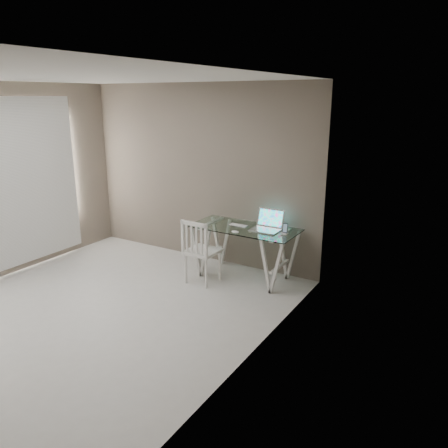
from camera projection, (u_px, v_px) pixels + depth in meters
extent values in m
plane|color=#BAB8B2|center=(96.00, 312.00, 5.25)|extent=(4.50, 4.50, 0.00)
cube|color=white|center=(75.00, 76.00, 4.49)|extent=(4.00, 4.50, 0.02)
cube|color=#695E52|center=(200.00, 174.00, 6.72)|extent=(4.00, 0.02, 2.70)
cube|color=#695E52|center=(244.00, 230.00, 3.88)|extent=(0.02, 4.50, 2.70)
cube|color=white|center=(25.00, 182.00, 6.33)|extent=(0.01, 1.80, 2.40)
cube|color=silver|center=(244.00, 228.00, 6.06)|extent=(1.50, 0.70, 0.01)
cube|color=silver|center=(211.00, 247.00, 6.44)|extent=(0.24, 0.62, 0.72)
cube|color=silver|center=(280.00, 261.00, 5.89)|extent=(0.24, 0.62, 0.72)
cube|color=silver|center=(203.00, 251.00, 6.00)|extent=(0.43, 0.43, 0.04)
cylinder|color=silver|center=(186.00, 269.00, 6.02)|extent=(0.04, 0.04, 0.43)
cylinder|color=silver|center=(206.00, 274.00, 5.84)|extent=(0.04, 0.04, 0.43)
cylinder|color=silver|center=(200.00, 261.00, 6.29)|extent=(0.04, 0.04, 0.43)
cylinder|color=silver|center=(220.00, 266.00, 6.12)|extent=(0.04, 0.04, 0.43)
cube|color=silver|center=(194.00, 239.00, 5.78)|extent=(0.42, 0.04, 0.47)
cube|color=silver|center=(265.00, 230.00, 5.91)|extent=(0.39, 0.27, 0.02)
cube|color=#19D899|center=(271.00, 218.00, 6.01)|extent=(0.39, 0.08, 0.25)
cube|color=silver|center=(238.00, 225.00, 6.15)|extent=(0.28, 0.12, 0.01)
ellipsoid|color=white|center=(235.00, 232.00, 5.80)|extent=(0.11, 0.07, 0.04)
cube|color=white|center=(285.00, 233.00, 5.77)|extent=(0.08, 0.08, 0.02)
cube|color=black|center=(285.00, 228.00, 5.75)|extent=(0.06, 0.03, 0.13)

